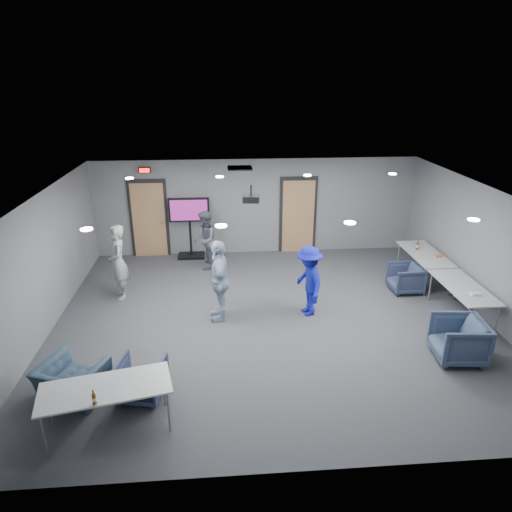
{
  "coord_description": "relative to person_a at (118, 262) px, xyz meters",
  "views": [
    {
      "loc": [
        -1.0,
        -8.43,
        4.82
      ],
      "look_at": [
        -0.27,
        0.64,
        1.2
      ],
      "focal_mm": 32.0,
      "sensor_mm": 36.0,
      "label": 1
    }
  ],
  "objects": [
    {
      "name": "floor",
      "position": [
        3.35,
        -1.32,
        -0.87
      ],
      "size": [
        9.0,
        9.0,
        0.0
      ],
      "primitive_type": "plane",
      "color": "#323439",
      "rests_on": "ground"
    },
    {
      "name": "ceiling",
      "position": [
        3.35,
        -1.32,
        1.83
      ],
      "size": [
        9.0,
        9.0,
        0.0
      ],
      "primitive_type": "plane",
      "rotation": [
        3.14,
        0.0,
        0.0
      ],
      "color": "white",
      "rests_on": "wall_back"
    },
    {
      "name": "wall_back",
      "position": [
        3.35,
        2.68,
        0.48
      ],
      "size": [
        9.0,
        0.02,
        2.7
      ],
      "primitive_type": "cube",
      "color": "slate",
      "rests_on": "floor"
    },
    {
      "name": "wall_front",
      "position": [
        3.35,
        -5.32,
        0.48
      ],
      "size": [
        9.0,
        0.02,
        2.7
      ],
      "primitive_type": "cube",
      "color": "slate",
      "rests_on": "floor"
    },
    {
      "name": "wall_left",
      "position": [
        -1.15,
        -1.32,
        0.48
      ],
      "size": [
        0.02,
        8.0,
        2.7
      ],
      "primitive_type": "cube",
      "color": "slate",
      "rests_on": "floor"
    },
    {
      "name": "wall_right",
      "position": [
        7.85,
        -1.32,
        0.48
      ],
      "size": [
        0.02,
        8.0,
        2.7
      ],
      "primitive_type": "cube",
      "color": "slate",
      "rests_on": "floor"
    },
    {
      "name": "door_left",
      "position": [
        0.35,
        2.63,
        0.2
      ],
      "size": [
        1.06,
        0.17,
        2.24
      ],
      "color": "black",
      "rests_on": "wall_back"
    },
    {
      "name": "door_right",
      "position": [
        4.55,
        2.63,
        0.2
      ],
      "size": [
        1.06,
        0.17,
        2.24
      ],
      "color": "black",
      "rests_on": "wall_back"
    },
    {
      "name": "exit_sign",
      "position": [
        0.35,
        2.61,
        1.58
      ],
      "size": [
        0.32,
        0.08,
        0.16
      ],
      "color": "black",
      "rests_on": "wall_back"
    },
    {
      "name": "hvac_diffuser",
      "position": [
        2.85,
        1.48,
        1.81
      ],
      "size": [
        0.6,
        0.6,
        0.03
      ],
      "primitive_type": "cube",
      "color": "black",
      "rests_on": "ceiling"
    },
    {
      "name": "downlights",
      "position": [
        3.35,
        -1.32,
        1.81
      ],
      "size": [
        6.18,
        3.78,
        0.02
      ],
      "color": "white",
      "rests_on": "ceiling"
    },
    {
      "name": "person_a",
      "position": [
        0.0,
        0.0,
        0.0
      ],
      "size": [
        0.58,
        0.73,
        1.74
      ],
      "primitive_type": "imported",
      "rotation": [
        0.0,
        0.0,
        -1.28
      ],
      "color": "#9B9E9B",
      "rests_on": "floor"
    },
    {
      "name": "person_b",
      "position": [
        1.91,
        1.59,
        -0.09
      ],
      "size": [
        0.68,
        0.83,
        1.56
      ],
      "primitive_type": "imported",
      "rotation": [
        0.0,
        0.0,
        -1.7
      ],
      "color": "#565C68",
      "rests_on": "floor"
    },
    {
      "name": "person_c",
      "position": [
        2.28,
        -1.17,
        0.0
      ],
      "size": [
        0.43,
        1.03,
        1.75
      ],
      "primitive_type": "imported",
      "rotation": [
        0.0,
        0.0,
        -1.57
      ],
      "color": "#9DB1CA",
      "rests_on": "floor"
    },
    {
      "name": "person_d",
      "position": [
        4.16,
        -1.12,
        -0.1
      ],
      "size": [
        0.76,
        1.09,
        1.54
      ],
      "primitive_type": "imported",
      "rotation": [
        0.0,
        0.0,
        -1.37
      ],
      "color": "#171E97",
      "rests_on": "floor"
    },
    {
      "name": "chair_right_a",
      "position": [
        6.68,
        -0.21,
        -0.54
      ],
      "size": [
        0.74,
        0.72,
        0.66
      ],
      "primitive_type": "imported",
      "rotation": [
        0.0,
        0.0,
        -1.55
      ],
      "color": "#323B57",
      "rests_on": "floor"
    },
    {
      "name": "chair_right_c",
      "position": [
        6.55,
        -3.01,
        -0.48
      ],
      "size": [
        0.94,
        0.92,
        0.78
      ],
      "primitive_type": "imported",
      "rotation": [
        0.0,
        0.0,
        -1.67
      ],
      "color": "#3D4C6A",
      "rests_on": "floor"
    },
    {
      "name": "chair_front_a",
      "position": [
        1.01,
        -3.61,
        -0.54
      ],
      "size": [
        0.84,
        0.86,
        0.66
      ],
      "primitive_type": "imported",
      "rotation": [
        0.0,
        0.0,
        2.93
      ],
      "color": "#37405F",
      "rests_on": "floor"
    },
    {
      "name": "chair_front_b",
      "position": [
        -0.06,
        -3.58,
        -0.56
      ],
      "size": [
        1.2,
        1.13,
        0.62
      ],
      "primitive_type": "imported",
      "rotation": [
        0.0,
        0.0,
        2.77
      ],
      "color": "#334558",
      "rests_on": "floor"
    },
    {
      "name": "table_right_a",
      "position": [
        7.35,
        0.34,
        -0.18
      ],
      "size": [
        0.78,
        1.86,
        0.73
      ],
      "rotation": [
        0.0,
        0.0,
        1.57
      ],
      "color": "#AEB1B3",
      "rests_on": "floor"
    },
    {
      "name": "table_right_b",
      "position": [
        7.35,
        -1.56,
        -0.19
      ],
      "size": [
        0.76,
        1.81,
        0.73
      ],
      "rotation": [
        0.0,
        0.0,
        1.57
      ],
      "color": "#AEB1B3",
      "rests_on": "floor"
    },
    {
      "name": "table_front_left",
      "position": [
        0.65,
        -4.32,
        -0.18
      ],
      "size": [
        1.93,
        1.13,
        0.73
      ],
      "rotation": [
        0.0,
        0.0,
        0.22
      ],
      "color": "#AEB1B3",
      "rests_on": "floor"
    },
    {
      "name": "bottle_front",
      "position": [
        0.6,
        -4.67,
        -0.06
      ],
      "size": [
        0.06,
        0.06,
        0.23
      ],
      "color": "#633111",
      "rests_on": "table_front_left"
    },
    {
      "name": "bottle_right",
      "position": [
        7.25,
        0.62,
        -0.05
      ],
      "size": [
        0.07,
        0.07,
        0.25
      ],
      "color": "#633111",
      "rests_on": "table_right_a"
    },
    {
      "name": "snack_box",
      "position": [
        7.57,
        0.1,
        -0.12
      ],
      "size": [
        0.19,
        0.14,
        0.04
      ],
      "primitive_type": "cube",
      "rotation": [
        0.0,
        0.0,
        0.17
      ],
      "color": "#E16438",
      "rests_on": "table_right_a"
    },
    {
      "name": "wrapper",
      "position": [
        7.38,
        -1.95,
        -0.12
      ],
      "size": [
        0.21,
        0.14,
        0.05
      ],
      "primitive_type": "cube",
      "rotation": [
        0.0,
        0.0,
        -0.03
      ],
      "color": "silver",
      "rests_on": "table_right_b"
    },
    {
      "name": "tv_stand",
      "position": [
        1.48,
        2.42,
        0.1
      ],
      "size": [
        1.12,
        0.53,
        1.71
      ],
      "color": "black",
      "rests_on": "floor"
    },
    {
      "name": "projector",
      "position": [
        2.99,
        -0.43,
        1.53
      ],
      "size": [
        0.38,
        0.36,
        0.36
      ],
      "rotation": [
        0.0,
        0.0,
        -0.12
      ],
      "color": "black",
      "rests_on": "ceiling"
    }
  ]
}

